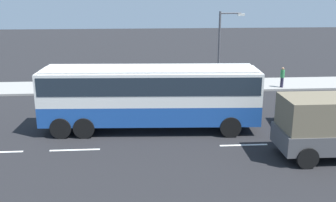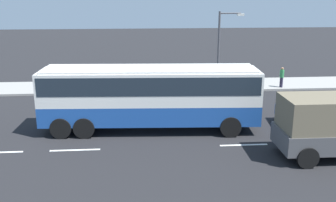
{
  "view_description": "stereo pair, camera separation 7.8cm",
  "coord_description": "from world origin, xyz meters",
  "px_view_note": "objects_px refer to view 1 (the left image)",
  "views": [
    {
      "loc": [
        -1.23,
        -20.5,
        7.41
      ],
      "look_at": [
        0.3,
        -0.08,
        1.62
      ],
      "focal_mm": 41.81,
      "sensor_mm": 36.0,
      "label": 1
    },
    {
      "loc": [
        -1.31,
        -20.5,
        7.41
      ],
      "look_at": [
        0.3,
        -0.08,
        1.62
      ],
      "focal_mm": 41.81,
      "sensor_mm": 36.0,
      "label": 2
    }
  ],
  "objects_px": {
    "pedestrian_near_curb": "(282,76)",
    "street_lamp": "(222,44)",
    "car_blue_saloon": "(317,112)",
    "coach_bus": "(150,92)"
  },
  "relations": [
    {
      "from": "pedestrian_near_curb",
      "to": "street_lamp",
      "type": "relative_size",
      "value": 0.27
    },
    {
      "from": "car_blue_saloon",
      "to": "pedestrian_near_curb",
      "type": "height_order",
      "value": "pedestrian_near_curb"
    },
    {
      "from": "pedestrian_near_curb",
      "to": "street_lamp",
      "type": "xyz_separation_m",
      "value": [
        -4.77,
        0.22,
        2.51
      ]
    },
    {
      "from": "car_blue_saloon",
      "to": "street_lamp",
      "type": "bearing_deg",
      "value": 120.7
    },
    {
      "from": "car_blue_saloon",
      "to": "street_lamp",
      "type": "xyz_separation_m",
      "value": [
        -3.81,
        8.53,
        2.81
      ]
    },
    {
      "from": "coach_bus",
      "to": "car_blue_saloon",
      "type": "height_order",
      "value": "coach_bus"
    },
    {
      "from": "coach_bus",
      "to": "car_blue_saloon",
      "type": "bearing_deg",
      "value": 4.02
    },
    {
      "from": "pedestrian_near_curb",
      "to": "street_lamp",
      "type": "height_order",
      "value": "street_lamp"
    },
    {
      "from": "car_blue_saloon",
      "to": "street_lamp",
      "type": "distance_m",
      "value": 9.75
    },
    {
      "from": "car_blue_saloon",
      "to": "street_lamp",
      "type": "relative_size",
      "value": 0.82
    }
  ]
}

